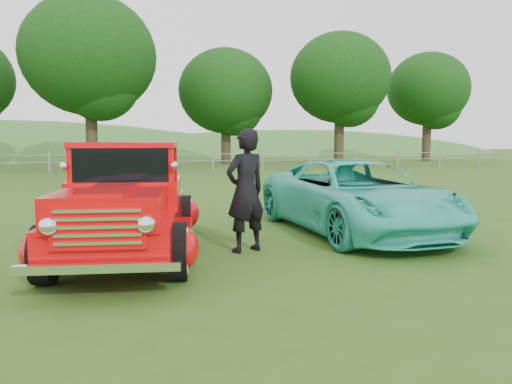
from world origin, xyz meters
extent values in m
plane|color=#2B5015|center=(0.00, 0.00, 0.00)|extent=(140.00, 140.00, 0.00)
ellipsoid|color=#2F6926|center=(20.00, 62.00, -3.85)|extent=(72.00, 52.00, 14.00)
cube|color=gray|center=(0.00, 22.00, 0.55)|extent=(48.00, 0.04, 0.04)
cube|color=gray|center=(0.00, 22.00, 0.95)|extent=(48.00, 0.04, 0.04)
cylinder|color=#2E2417|center=(-4.00, 25.00, 2.42)|extent=(0.70, 0.70, 4.84)
ellipsoid|color=black|center=(-4.00, 25.00, 6.82)|extent=(8.00, 8.00, 7.20)
cylinder|color=#2E2417|center=(5.00, 29.00, 1.87)|extent=(0.70, 0.70, 3.74)
ellipsoid|color=black|center=(5.00, 29.00, 5.27)|extent=(6.80, 6.80, 6.12)
cylinder|color=#2E2417|center=(13.00, 27.00, 2.20)|extent=(0.70, 0.70, 4.40)
ellipsoid|color=black|center=(13.00, 27.00, 6.20)|extent=(7.20, 7.20, 6.48)
cylinder|color=#2E2417|center=(22.00, 30.00, 2.09)|extent=(0.70, 0.70, 4.18)
ellipsoid|color=black|center=(22.00, 30.00, 5.89)|extent=(6.60, 6.60, 5.94)
cylinder|color=black|center=(-2.43, -0.53, 0.38)|extent=(0.33, 0.78, 0.76)
cylinder|color=black|center=(-0.79, -0.72, 0.38)|extent=(0.33, 0.78, 0.76)
cylinder|color=black|center=(-2.06, 2.55, 0.38)|extent=(0.33, 0.78, 0.76)
cylinder|color=black|center=(-0.42, 2.35, 0.38)|extent=(0.33, 0.78, 0.76)
cube|color=red|center=(-1.42, 0.91, 0.58)|extent=(2.10, 4.76, 0.44)
ellipsoid|color=red|center=(-2.50, -0.52, 0.42)|extent=(0.50, 0.79, 0.54)
ellipsoid|color=red|center=(-0.72, -0.73, 0.42)|extent=(0.50, 0.79, 0.54)
ellipsoid|color=red|center=(-2.13, 2.56, 0.42)|extent=(0.50, 0.79, 0.54)
ellipsoid|color=red|center=(-0.35, 2.35, 0.42)|extent=(0.50, 0.79, 0.54)
cube|color=red|center=(-1.61, -0.62, 0.97)|extent=(1.51, 1.75, 0.42)
cube|color=red|center=(-1.44, 0.82, 0.99)|extent=(1.75, 1.53, 0.44)
cube|color=black|center=(-1.44, 0.82, 1.46)|extent=(1.57, 1.28, 0.50)
cube|color=red|center=(-1.44, 0.82, 1.74)|extent=(1.65, 1.39, 0.08)
cube|color=red|center=(-1.26, 2.25, 0.95)|extent=(1.40, 2.08, 0.45)
cube|color=white|center=(-1.71, -1.43, 0.85)|extent=(1.07, 0.23, 0.50)
cube|color=white|center=(-1.72, -1.53, 0.42)|extent=(1.80, 0.31, 0.10)
cube|color=white|center=(-1.14, 3.32, 0.42)|extent=(1.71, 0.30, 0.10)
imported|color=#30C2A9|center=(2.86, 1.85, 0.71)|extent=(2.75, 5.27, 1.42)
imported|color=black|center=(0.42, 0.70, 1.00)|extent=(0.86, 0.73, 1.99)
camera|label=1|loc=(-1.25, -7.12, 1.83)|focal=35.00mm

